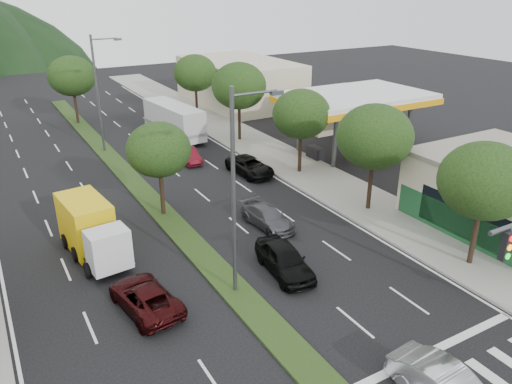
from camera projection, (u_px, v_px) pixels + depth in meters
sidewalk_right at (272, 153)px, 43.62m from camera, size 5.00×90.00×0.15m
median at (120, 168)px, 40.29m from camera, size 1.60×56.00×0.12m
gas_canopy at (356, 100)px, 42.42m from camera, size 12.20×8.20×5.25m
bldg_right_far at (239, 82)px, 61.02m from camera, size 10.00×16.00×5.20m
tree_r_a at (485, 181)px, 24.77m from camera, size 4.60×4.60×6.63m
tree_r_b at (375, 137)px, 31.08m from camera, size 4.80×4.80×6.94m
tree_r_c at (301, 114)px, 37.58m from camera, size 4.40×4.40×6.48m
tree_r_d at (239, 86)px, 45.39m from camera, size 5.00×5.00×7.17m
tree_r_e at (195, 73)px, 53.49m from camera, size 4.60×4.60×6.71m
tree_med_near at (159, 150)px, 30.60m from camera, size 4.00×4.00×6.02m
tree_med_far at (72, 76)px, 51.14m from camera, size 4.80×4.80×6.94m
streetlight_near at (237, 185)px, 22.26m from camera, size 2.60×0.25×10.00m
streetlight_mid at (99, 89)px, 42.22m from camera, size 2.60×0.25×10.00m
suv_maroon at (145, 297)px, 22.83m from camera, size 2.72×4.83×1.28m
car_queue_a at (284, 259)px, 25.66m from camera, size 2.31×4.66×1.53m
car_queue_b at (267, 217)px, 30.63m from camera, size 2.08×4.37×1.23m
car_queue_c at (189, 155)px, 41.54m from camera, size 1.57×3.71×1.19m
car_queue_d at (250, 166)px, 38.92m from camera, size 2.41×4.82×1.31m
box_truck at (91, 230)px, 27.23m from camera, size 2.87×6.26×2.99m
motorhome at (174, 120)px, 47.60m from camera, size 3.39×8.64×3.24m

